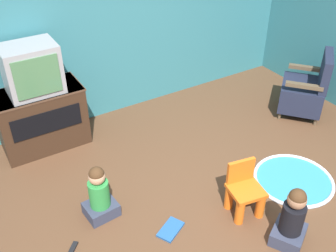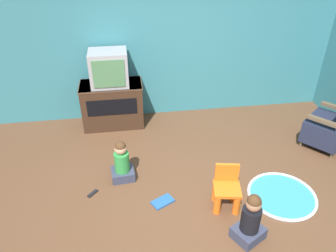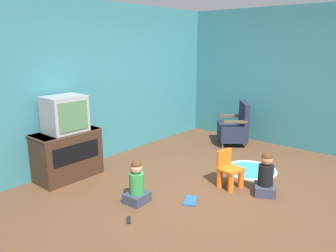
{
  "view_description": "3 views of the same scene",
  "coord_description": "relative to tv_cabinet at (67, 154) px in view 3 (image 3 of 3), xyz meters",
  "views": [
    {
      "loc": [
        -1.76,
        -2.02,
        2.85
      ],
      "look_at": [
        -0.12,
        0.66,
        0.7
      ],
      "focal_mm": 42.0,
      "sensor_mm": 36.0,
      "label": 1
    },
    {
      "loc": [
        -0.8,
        -2.78,
        2.91
      ],
      "look_at": [
        -0.31,
        0.6,
        0.75
      ],
      "focal_mm": 35.0,
      "sensor_mm": 36.0,
      "label": 2
    },
    {
      "loc": [
        -3.62,
        -2.25,
        2.02
      ],
      "look_at": [
        -0.08,
        0.77,
        0.83
      ],
      "focal_mm": 35.0,
      "sensor_mm": 36.0,
      "label": 3
    }
  ],
  "objects": [
    {
      "name": "yellow_kid_chair",
      "position": [
        1.31,
        -2.06,
        -0.16
      ],
      "size": [
        0.36,
        0.34,
        0.53
      ],
      "rotation": [
        0.0,
        0.0,
        -0.18
      ],
      "color": "orange",
      "rests_on": "ground_plane"
    },
    {
      "name": "black_armchair",
      "position": [
        3.16,
        -1.09,
        -0.03
      ],
      "size": [
        0.8,
        0.79,
        0.87
      ],
      "rotation": [
        0.0,
        0.0,
        3.84
      ],
      "color": "brown",
      "rests_on": "ground_plane"
    },
    {
      "name": "tv_cabinet",
      "position": [
        0.0,
        0.0,
        0.0
      ],
      "size": [
        0.98,
        0.51,
        0.73
      ],
      "color": "#382316",
      "rests_on": "ground_plane"
    },
    {
      "name": "television",
      "position": [
        0.0,
        -0.02,
        0.62
      ],
      "size": [
        0.57,
        0.45,
        0.54
      ],
      "color": "#939399",
      "rests_on": "tv_cabinet"
    },
    {
      "name": "play_mat",
      "position": [
        2.05,
        -2.02,
        -0.37
      ],
      "size": [
        0.85,
        0.85,
        0.04
      ],
      "color": "teal",
      "rests_on": "ground_plane"
    },
    {
      "name": "book",
      "position": [
        0.57,
        -1.92,
        -0.37
      ],
      "size": [
        0.31,
        0.26,
        0.02
      ],
      "rotation": [
        0.0,
        0.0,
        0.48
      ],
      "color": "#235699",
      "rests_on": "ground_plane"
    },
    {
      "name": "wall_back",
      "position": [
        0.93,
        0.33,
        0.97
      ],
      "size": [
        5.81,
        0.12,
        2.7
      ],
      "color": "teal",
      "rests_on": "ground_plane"
    },
    {
      "name": "wall_right",
      "position": [
        3.77,
        -2.29,
        0.97
      ],
      "size": [
        0.12,
        5.37,
        2.7
      ],
      "color": "teal",
      "rests_on": "ground_plane"
    },
    {
      "name": "remote_control",
      "position": [
        -0.28,
        -1.65,
        -0.37
      ],
      "size": [
        0.13,
        0.14,
        0.02
      ],
      "rotation": [
        0.0,
        0.0,
        0.82
      ],
      "color": "black",
      "rests_on": "ground_plane"
    },
    {
      "name": "child_watching_center",
      "position": [
        1.41,
        -2.56,
        -0.12
      ],
      "size": [
        0.4,
        0.39,
        0.61
      ],
      "rotation": [
        0.0,
        0.0,
        0.51
      ],
      "color": "#33384C",
      "rests_on": "ground_plane"
    },
    {
      "name": "child_watching_left",
      "position": [
        0.11,
        -1.39,
        -0.13
      ],
      "size": [
        0.31,
        0.28,
        0.58
      ],
      "rotation": [
        0.0,
        0.0,
        0.08
      ],
      "color": "#33384C",
      "rests_on": "ground_plane"
    },
    {
      "name": "ground_plane",
      "position": [
        1.02,
        -1.98,
        -0.38
      ],
      "size": [
        30.0,
        30.0,
        0.0
      ],
      "primitive_type": "plane",
      "color": "brown"
    }
  ]
}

